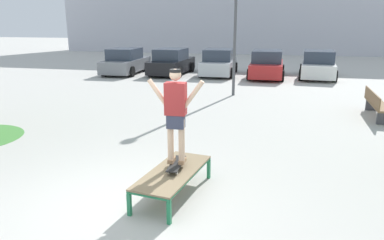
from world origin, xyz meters
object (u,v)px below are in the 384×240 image
Objects in this scene: skater at (176,110)px; car_silver at (219,63)px; park_bench at (376,103)px; light_post at (236,1)px; car_red at (267,65)px; car_grey at (126,62)px; skateboard at (176,164)px; skate_box at (173,173)px; car_white at (318,65)px; car_black at (172,62)px.

car_silver is at bearing 96.01° from skater.
park_bench is 0.41× the size of light_post.
car_red is 8.93m from park_bench.
car_grey is at bearing 146.73° from park_bench.
skateboard is at bearing -94.45° from car_red.
skate_box is at bearing -64.27° from car_grey.
car_grey reaches higher than park_bench.
car_grey and car_white have the same top height.
skateboard is at bearing -83.99° from car_silver.
car_black is (-4.34, 15.06, 0.28)m from skate_box.
skater is 0.29× the size of light_post.
skate_box is 0.47× the size of car_grey.
car_silver is at bearing 95.87° from skate_box.
car_black is 0.99× the size of car_white.
car_white is at bearing 0.69° from car_silver.
skateboard is 14.85m from car_red.
skater is 16.25m from car_grey.
skate_box is 15.47m from car_silver.
skateboard is 9.87m from light_post.
skate_box is 0.19m from skateboard.
car_silver is 1.75× the size of park_bench.
skate_box is at bearing -104.27° from car_white.
park_bench is 6.53m from light_post.
skate_box is 1.18× the size of skater.
skateboard is 0.19× the size of car_white.
skateboard is 15.33m from car_silver.
car_red is at bearing -1.18° from car_black.
car_grey and car_black have the same top height.
skate_box is 0.47× the size of car_red.
skate_box is 1.13m from skater.
car_black is 12.38m from park_bench.
light_post is (-0.05, 9.31, 2.29)m from skater.
car_silver is 5.51m from car_white.
car_red is (1.15, 14.80, -0.84)m from skater.
skateboard is at bearing -104.32° from car_white.
car_silver is (2.76, 0.33, 0.00)m from car_black.
car_white is 8.66m from park_bench.
car_black is 8.28m from car_white.
car_red and car_white have the same top height.
car_grey is 2.78m from car_black.
car_black is at bearing 106.31° from skateboard.
car_black is (-4.37, 14.92, 0.15)m from skateboard.
car_silver is 0.73× the size of light_post.
skate_box is at bearing -94.50° from car_red.
skater is 15.82m from car_white.
park_bench is at bearing -33.27° from car_grey.
skateboard reaches higher than skate_box.
car_black is at bearing 106.09° from skate_box.
skater is 0.70× the size of park_bench.
car_silver is at bearing 6.78° from car_grey.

